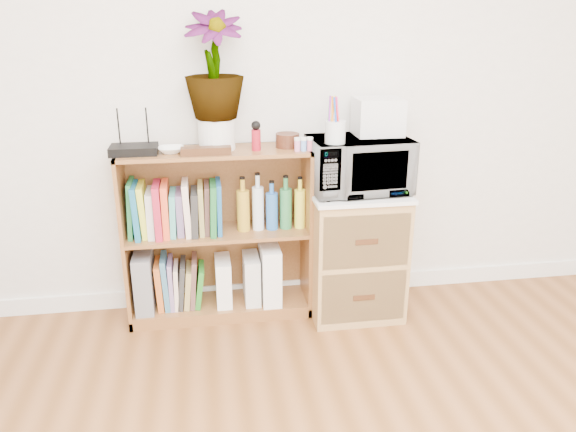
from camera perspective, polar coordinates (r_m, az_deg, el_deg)
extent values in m
cube|color=white|center=(3.42, -0.97, -7.36)|extent=(4.00, 0.02, 0.10)
cube|color=brown|center=(3.09, -7.10, -1.94)|extent=(1.00, 0.30, 0.95)
cube|color=#9E7542|center=(3.17, 6.72, -3.76)|extent=(0.50, 0.45, 0.70)
imported|color=white|center=(3.00, 7.17, 5.18)|extent=(0.54, 0.38, 0.29)
cylinder|color=silver|center=(2.82, 4.82, 8.50)|extent=(0.10, 0.10, 0.11)
cube|color=silver|center=(3.04, 9.12, 9.94)|extent=(0.24, 0.20, 0.19)
cube|color=black|center=(2.94, -15.38, 6.52)|extent=(0.23, 0.16, 0.04)
imported|color=white|center=(2.92, -11.79, 6.60)|extent=(0.13, 0.13, 0.03)
cylinder|color=silver|center=(2.95, -7.25, 8.28)|extent=(0.19, 0.19, 0.16)
imported|color=#35752E|center=(2.90, -7.55, 14.92)|extent=(0.29, 0.29, 0.53)
cube|color=#351A0E|center=(2.84, -8.33, 6.55)|extent=(0.25, 0.06, 0.04)
cylinder|color=maroon|center=(2.91, -3.25, 7.71)|extent=(0.05, 0.05, 0.11)
cylinder|color=#37190F|center=(2.98, -0.06, 7.70)|extent=(0.12, 0.12, 0.07)
cube|color=pink|center=(2.90, 1.60, 7.14)|extent=(0.11, 0.04, 0.05)
cube|color=slate|center=(3.21, -14.36, -6.32)|extent=(0.10, 0.26, 0.33)
cube|color=white|center=(3.19, -6.58, -6.53)|extent=(0.08, 0.21, 0.26)
cube|color=silver|center=(3.20, -3.73, -6.32)|extent=(0.09, 0.22, 0.27)
cube|color=white|center=(3.19, -1.86, -5.72)|extent=(0.10, 0.26, 0.33)
cube|color=#1F763C|center=(3.05, -15.67, 0.68)|extent=(0.04, 0.20, 0.30)
cube|color=#17608B|center=(3.05, -15.11, 0.59)|extent=(0.04, 0.20, 0.29)
cube|color=yellow|center=(3.05, -14.47, 0.57)|extent=(0.04, 0.20, 0.28)
cube|color=beige|center=(3.05, -13.74, 0.31)|extent=(0.04, 0.20, 0.25)
cube|color=#B11E39|center=(3.04, -13.03, 0.73)|extent=(0.04, 0.20, 0.29)
cube|color=#F7522B|center=(3.04, -12.30, 0.73)|extent=(0.03, 0.20, 0.28)
cube|color=teal|center=(3.04, -11.60, 0.30)|extent=(0.04, 0.20, 0.23)
cube|color=slate|center=(3.04, -10.90, 0.32)|extent=(0.04, 0.20, 0.23)
cube|color=#F7D9C0|center=(3.03, -10.22, 0.87)|extent=(0.04, 0.20, 0.29)
cube|color=#282828|center=(3.04, -9.47, 0.47)|extent=(0.05, 0.20, 0.24)
cube|color=#9B8E47|center=(3.03, -8.82, 0.75)|extent=(0.03, 0.20, 0.27)
cube|color=#4C312B|center=(3.03, -8.25, 0.76)|extent=(0.04, 0.20, 0.26)
cube|color=#1B652D|center=(3.03, -7.64, 0.90)|extent=(0.04, 0.20, 0.28)
cube|color=#185794|center=(3.03, -7.04, 0.96)|extent=(0.03, 0.20, 0.28)
cylinder|color=gold|center=(3.04, -4.60, 1.18)|extent=(0.07, 0.07, 0.29)
cylinder|color=silver|center=(3.04, -3.08, 1.42)|extent=(0.06, 0.06, 0.31)
cylinder|color=blue|center=(3.06, -1.68, 1.09)|extent=(0.06, 0.06, 0.26)
cylinder|color=#2D7C43|center=(3.06, -0.26, 1.38)|extent=(0.07, 0.07, 0.29)
cylinder|color=yellow|center=(3.07, 1.17, 1.36)|extent=(0.06, 0.06, 0.28)
cube|color=#CE6124|center=(3.21, -12.89, -6.75)|extent=(0.04, 0.19, 0.27)
cube|color=teal|center=(3.20, -12.30, -6.47)|extent=(0.04, 0.19, 0.30)
cube|color=#86699E|center=(3.21, -11.74, -6.63)|extent=(0.03, 0.19, 0.27)
cube|color=beige|center=(3.21, -11.24, -6.87)|extent=(0.03, 0.19, 0.24)
cube|color=#2B2B2B|center=(3.21, -10.73, -6.71)|extent=(0.05, 0.19, 0.26)
cube|color=#A28D4B|center=(3.21, -10.13, -6.95)|extent=(0.05, 0.19, 0.23)
cube|color=brown|center=(3.20, -9.58, -6.50)|extent=(0.05, 0.19, 0.28)
cube|color=#23771F|center=(3.21, -8.98, -6.90)|extent=(0.06, 0.19, 0.23)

